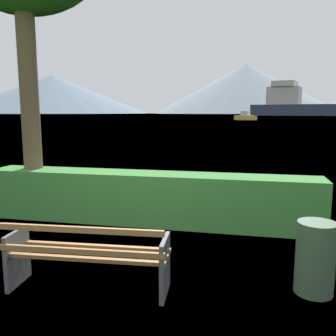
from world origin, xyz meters
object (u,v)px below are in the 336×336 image
fishing_boat_near (245,117)px  trash_bin (315,258)px  cargo_ship_large (328,106)px  park_bench (87,256)px

fishing_boat_near → trash_bin: bearing=-89.4°
cargo_ship_large → trash_bin: bearing=-101.7°
fishing_boat_near → park_bench: bearing=-91.0°
cargo_ship_large → fishing_boat_near: 134.35m
trash_bin → fishing_boat_near: size_ratio=0.14×
park_bench → trash_bin: size_ratio=2.27×
park_bench → fishing_boat_near: 95.20m
park_bench → trash_bin: park_bench is taller
park_bench → fishing_boat_near: (1.68, 95.19, 0.39)m
trash_bin → cargo_ship_large: (45.72, 220.57, 5.31)m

